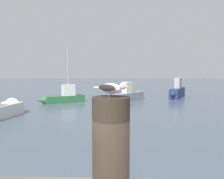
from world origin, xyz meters
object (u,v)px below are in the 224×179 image
seagull (112,88)px  boat_grey (131,95)px  mooring_post (111,146)px  boat_green (61,97)px  boat_navy (177,91)px

seagull → boat_grey: (0.93, 20.33, -2.34)m
mooring_post → boat_grey: size_ratio=0.28×
mooring_post → boat_green: size_ratio=0.21×
mooring_post → seagull: size_ratio=2.71×
seagull → mooring_post: bearing=148.2°
boat_green → seagull: bearing=-74.9°
boat_green → boat_grey: bearing=18.0°
seagull → boat_navy: (5.35, 21.96, -2.19)m
boat_navy → boat_grey: bearing=-159.8°
seagull → boat_green: boat_green is taller
boat_grey → boat_navy: boat_navy is taller
boat_green → boat_grey: size_ratio=1.34×
boat_green → boat_grey: 6.21m
boat_green → boat_grey: (5.90, 1.91, 0.00)m
seagull → boat_green: bearing=105.1°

